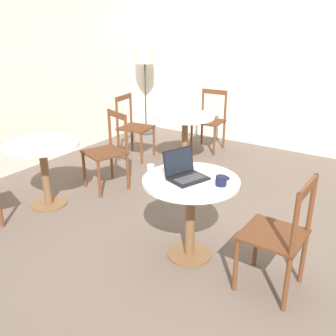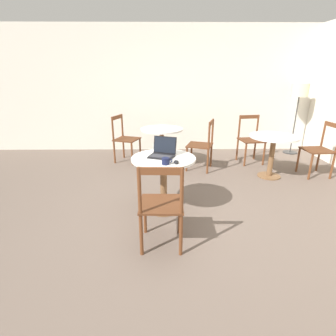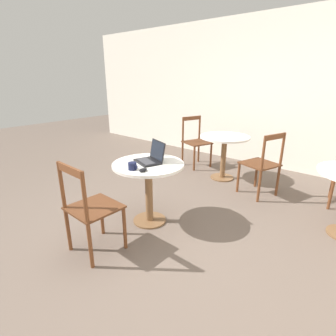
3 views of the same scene
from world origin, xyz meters
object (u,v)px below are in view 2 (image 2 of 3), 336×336
chair_mid_back (250,139)px  laptop (163,153)px  chair_far_left (125,139)px  mug (166,161)px  cafe_table_far (162,137)px  drinking_glass (156,147)px  cafe_table_mid (273,145)px  floor_lamp (299,94)px  mouse (176,162)px  chair_near_front (161,206)px  cafe_table_near (164,169)px  chair_far_right (202,145)px  chair_mid_right (320,150)px

chair_mid_back → laptop: 2.63m
chair_far_left → mug: 2.49m
chair_mid_back → cafe_table_far: bearing=-174.3°
cafe_table_far → chair_mid_back: (1.77, 0.18, -0.10)m
drinking_glass → cafe_table_mid: bearing=23.3°
mug → floor_lamp: bearing=45.2°
mouse → drinking_glass: size_ratio=1.12×
drinking_glass → chair_mid_back: bearing=42.1°
mug → drinking_glass: bearing=102.7°
floor_lamp → drinking_glass: bearing=-142.6°
chair_near_front → mouse: (0.17, 0.54, 0.28)m
cafe_table_near → laptop: laptop is taller
chair_near_front → chair_far_right: bearing=72.7°
chair_near_front → chair_far_right: (0.73, 2.33, 0.00)m
cafe_table_near → chair_mid_back: 2.64m
cafe_table_near → cafe_table_far: 1.81m
cafe_table_mid → chair_far_left: bearing=161.1°
laptop → cafe_table_far: bearing=90.9°
mouse → drinking_glass: (-0.25, 0.55, 0.03)m
chair_mid_right → mouse: bearing=-150.3°
chair_mid_right → drinking_glass: bearing=-162.2°
cafe_table_far → chair_near_front: chair_near_front is taller
cafe_table_near → chair_mid_right: bearing=24.5°
chair_near_front → chair_far_left: size_ratio=1.00×
chair_near_front → chair_mid_right: same height
chair_far_right → floor_lamp: floor_lamp is taller
cafe_table_near → mug: bearing=-83.9°
floor_lamp → mouse: bearing=-133.9°
chair_near_front → mouse: chair_near_front is taller
mouse → mug: (-0.12, -0.03, 0.02)m
cafe_table_far → drinking_glass: size_ratio=8.98×
drinking_glass → mug: bearing=-77.3°
chair_near_front → mouse: bearing=72.7°
cafe_table_mid → floor_lamp: floor_lamp is taller
chair_far_right → mouse: bearing=-107.3°
floor_lamp → mouse: (-2.74, -2.85, -0.55)m
cafe_table_far → chair_far_right: size_ratio=0.86×
cafe_table_near → chair_near_front: chair_near_front is taller
cafe_table_far → floor_lamp: size_ratio=0.53×
floor_lamp → cafe_table_mid: bearing=-125.5°
chair_mid_right → floor_lamp: size_ratio=0.61×
chair_mid_back → drinking_glass: size_ratio=10.39×
chair_far_right → drinking_glass: bearing=-123.3°
chair_mid_back → chair_mid_right: (0.97, -0.76, 0.00)m
chair_mid_back → floor_lamp: (1.15, 0.63, 0.82)m
chair_far_left → floor_lamp: (3.67, 0.55, 0.82)m
cafe_table_far → mug: bearing=-88.2°
chair_far_left → chair_near_front: bearing=-75.0°
chair_near_front → mouse: size_ratio=9.29×
chair_far_right → drinking_glass: size_ratio=10.39×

